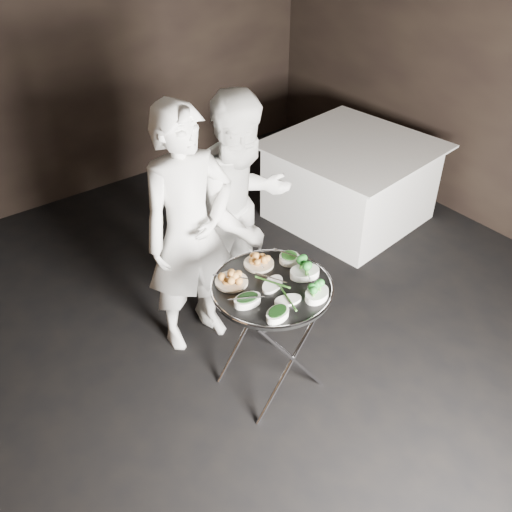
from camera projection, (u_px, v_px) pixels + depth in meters
floor at (278, 437)px, 3.46m from camera, size 6.00×7.00×0.05m
wall_back at (19, 46)px, 4.82m from camera, size 6.00×0.05×3.00m
tray_stand at (271, 332)px, 3.51m from camera, size 0.55×0.47×0.81m
serving_tray at (272, 287)px, 3.30m from camera, size 0.72×0.72×0.04m
potato_plate_a at (231, 279)px, 3.29m from camera, size 0.20×0.20×0.07m
potato_plate_b at (259, 261)px, 3.44m from camera, size 0.19×0.19×0.07m
greens_bowl at (289, 257)px, 3.46m from camera, size 0.12×0.12×0.07m
asparagus_plate_a at (273, 283)px, 3.28m from camera, size 0.20×0.16×0.04m
asparagus_plate_b at (288, 299)px, 3.17m from camera, size 0.18×0.13×0.03m
spinach_bowl_a at (247, 299)px, 3.15m from camera, size 0.17×0.13×0.07m
spinach_bowl_b at (278, 313)px, 3.06m from camera, size 0.17×0.13×0.06m
broccoli_bowl_a at (305, 271)px, 3.35m from camera, size 0.21×0.18×0.07m
broccoli_bowl_b at (317, 293)px, 3.19m from camera, size 0.19×0.16×0.07m
serving_utensils at (267, 272)px, 3.31m from camera, size 0.59×0.45×0.01m
waiter_left at (189, 233)px, 3.65m from camera, size 0.66×0.46×1.74m
waiter_right at (243, 210)px, 3.92m from camera, size 0.87×0.70×1.70m
dining_table at (350, 182)px, 5.22m from camera, size 1.31×1.31×0.75m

